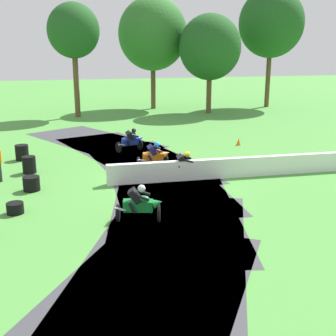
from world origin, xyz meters
The scene contains 16 objects.
ground_plane centered at (0.00, 0.00, 0.00)m, with size 120.00×120.00×0.00m, color #4C933D.
track_asphalt centered at (-1.19, 0.02, 0.00)m, with size 10.03×29.46×0.01m.
safety_barrier centered at (5.94, -0.12, 0.45)m, with size 0.30×16.92×0.90m, color white.
motorcycle_lead_green centered at (-1.80, -4.34, 0.66)m, with size 1.70×1.06×1.43m.
motorcycle_chase_black centered at (0.97, 0.10, 0.63)m, with size 1.68×0.88×1.43m.
motorcycle_trailing_orange centered at (0.05, 2.26, 0.64)m, with size 1.68×0.89×1.43m.
motorcycle_fourth_blue centered at (-0.51, 6.03, 0.63)m, with size 1.74×1.24×1.43m.
tire_stack_mid_a centered at (-6.04, -2.51, 0.20)m, with size 0.61×0.61×0.40m.
tire_stack_mid_b centered at (-5.62, 0.04, 0.30)m, with size 0.69×0.69×0.60m.
tire_stack_far centered at (-5.87, 2.77, 0.40)m, with size 0.62×0.62×0.80m.
tire_stack_extra_a centered at (-6.40, 5.38, 0.40)m, with size 0.68×0.68×0.80m.
traffic_cone centered at (5.98, 6.05, 0.22)m, with size 0.28×0.28×0.44m, color orange.
tree_far_left centered at (8.31, 18.80, 5.60)m, with size 5.28×5.28×8.39m.
tree_far_right centered at (15.07, 21.33, 7.72)m, with size 6.00×6.00×10.89m.
tree_mid_rise centered at (-2.99, 19.24, 6.85)m, with size 4.14×4.14×9.09m.
tree_behind_barrier centered at (4.13, 22.65, 6.74)m, with size 6.23×6.23×10.03m.
Camera 1 is at (-4.12, -18.20, 5.87)m, focal length 47.18 mm.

